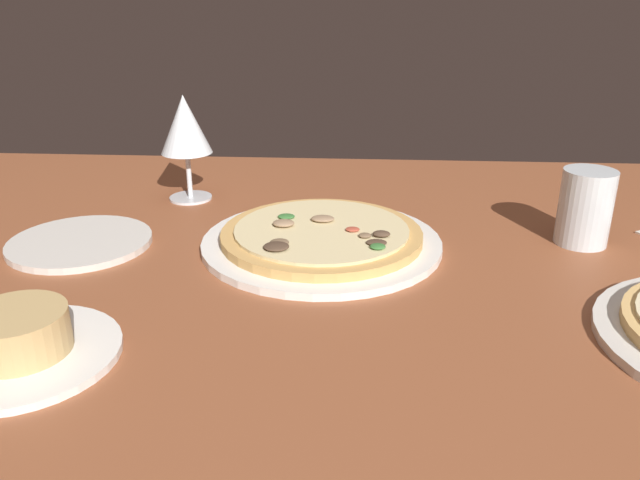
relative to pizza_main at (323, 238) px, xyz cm
name	(u,v)px	position (x,y,z in cm)	size (l,w,h in cm)	color
dining_table	(316,295)	(0.23, 10.21, -3.17)	(150.00, 110.00, 4.00)	brown
pizza_main	(323,238)	(0.00, 0.00, 0.00)	(31.71, 31.71, 3.40)	white
ramekin_on_saucer	(19,342)	(26.56, 28.69, 0.61)	(18.19, 18.19, 4.83)	white
wine_glass_far	(185,128)	(22.55, -18.40, 10.38)	(8.00, 8.00, 16.67)	silver
water_glass	(585,211)	(-34.42, -3.47, 3.33)	(6.88, 6.88, 10.11)	silver
side_plate	(80,242)	(32.36, 1.73, -0.72)	(18.69, 18.69, 0.90)	silver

